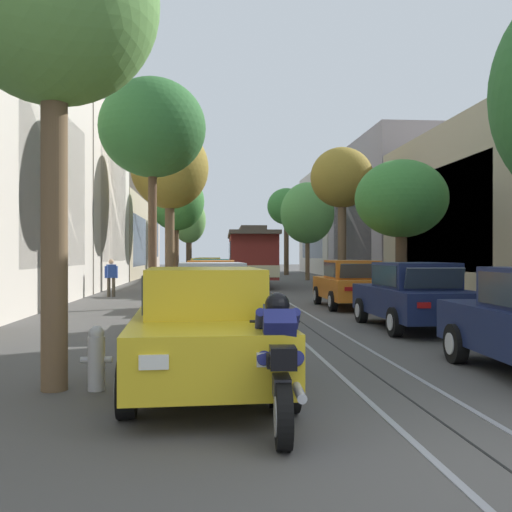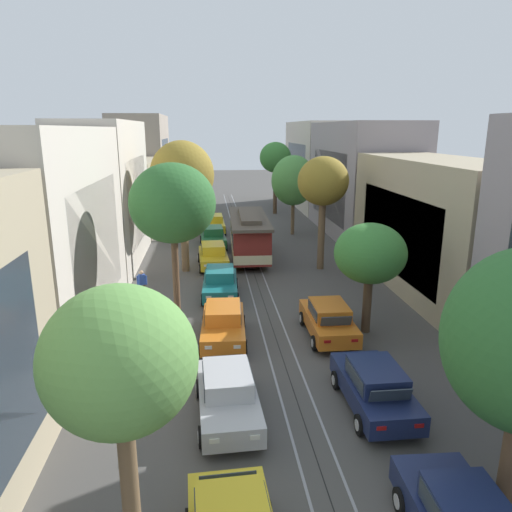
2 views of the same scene
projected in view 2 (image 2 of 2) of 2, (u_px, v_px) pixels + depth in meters
The scene contains 23 objects.
ground_plane at pixel (255, 276), 29.89m from camera, with size 160.00×160.00×0.00m, color #4C4947.
trolley_track_rails at pixel (249, 259), 33.82m from camera, with size 1.14×68.86×0.01m.
building_facade_left at pixel (104, 196), 32.80m from camera, with size 5.72×60.56×10.50m.
building_facade_right at pixel (381, 189), 35.57m from camera, with size 5.80×60.56×9.78m.
parked_car_silver_second_left at pixel (228, 394), 15.03m from camera, with size 2.12×4.41×1.58m.
parked_car_orange_mid_left at pixel (223, 324), 20.50m from camera, with size 2.14×4.42×1.58m.
parked_car_teal_fourth_left at pixel (220, 283), 25.99m from camera, with size 2.12×4.41×1.58m.
parked_car_yellow_fifth_left at pixel (213, 255), 31.58m from camera, with size 2.12×4.41×1.58m.
parked_car_green_sixth_left at pixel (213, 237), 37.01m from camera, with size 2.13×4.42×1.58m.
parked_car_yellow_far_left at pixel (214, 224), 42.17m from camera, with size 2.06×4.39×1.58m.
parked_car_navy_second_right at pixel (374, 387), 15.49m from camera, with size 2.02×4.37×1.58m.
parked_car_orange_mid_right at pixel (328, 319), 20.95m from camera, with size 2.02×4.37×1.58m.
street_tree_kerb_left_near at pixel (120, 365), 8.20m from camera, with size 2.73×2.61×6.42m.
street_tree_kerb_left_second at pixel (173, 204), 19.42m from camera, with size 3.55×3.37×7.65m.
street_tree_kerb_left_mid at pixel (182, 176), 29.35m from camera, with size 3.96×4.04×8.30m.
street_tree_kerb_left_fourth at pixel (186, 174), 39.07m from camera, with size 3.78×3.69×7.36m.
street_tree_kerb_left_far at pixel (195, 171), 50.16m from camera, with size 2.94×2.55×6.77m.
street_tree_kerb_right_second at pixel (370, 254), 20.72m from camera, with size 3.15×3.17×5.02m.
street_tree_kerb_right_mid at pixel (323, 183), 29.99m from camera, with size 3.26×2.78×7.32m.
street_tree_kerb_right_fourth at pixel (293, 181), 40.50m from camera, with size 3.78×3.17×6.83m.
street_tree_kerb_right_far at pixel (275, 158), 50.47m from camera, with size 3.36×2.84×7.65m.
cable_car_trolley at pixel (249, 236), 33.30m from camera, with size 2.80×9.17×3.28m.
pedestrian_on_left_pavement at pixel (142, 283), 25.66m from camera, with size 0.55×0.36×1.59m.
Camera 2 is at (-2.85, -4.07, 8.93)m, focal length 33.28 mm.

